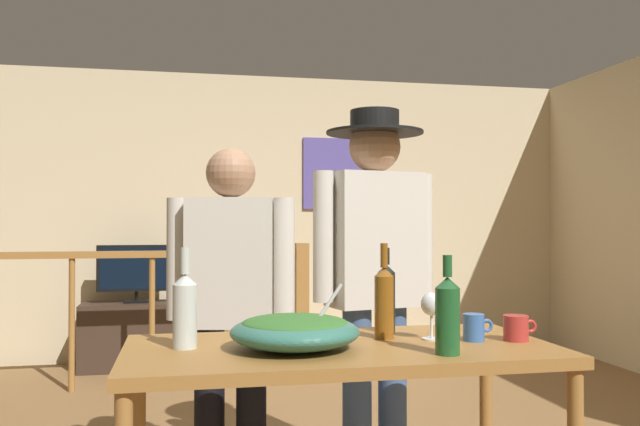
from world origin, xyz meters
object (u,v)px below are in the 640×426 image
(wine_bottle_green, at_px, (447,314))
(person_standing_left, at_px, (231,298))
(mug_red, at_px, (516,328))
(wine_bottle_dark, at_px, (386,296))
(framed_picture, at_px, (339,174))
(mug_blue, at_px, (474,327))
(wine_bottle_clear, at_px, (185,309))
(wine_glass, at_px, (431,306))
(wine_bottle_amber, at_px, (384,301))
(person_standing_right, at_px, (375,262))
(serving_table, at_px, (340,370))
(flat_screen_tv, at_px, (136,269))
(salad_bowl, at_px, (295,330))
(tv_console, at_px, (136,335))
(stair_railing, at_px, (178,298))

(wine_bottle_green, xyz_separation_m, person_standing_left, (-0.61, 0.92, -0.04))
(person_standing_left, bearing_deg, mug_red, 154.29)
(wine_bottle_green, xyz_separation_m, wine_bottle_dark, (-0.06, 0.46, 0.01))
(framed_picture, distance_m, mug_blue, 4.02)
(wine_bottle_clear, distance_m, person_standing_left, 0.67)
(wine_glass, distance_m, wine_bottle_clear, 0.86)
(wine_glass, distance_m, wine_bottle_amber, 0.17)
(person_standing_left, height_order, person_standing_right, person_standing_right)
(serving_table, bearing_deg, mug_red, -4.31)
(framed_picture, bearing_deg, person_standing_right, -100.36)
(flat_screen_tv, height_order, salad_bowl, flat_screen_tv)
(flat_screen_tv, xyz_separation_m, person_standing_right, (1.23, -2.88, 0.21))
(serving_table, height_order, mug_red, mug_red)
(tv_console, relative_size, wine_bottle_dark, 2.83)
(person_standing_left, bearing_deg, wine_bottle_amber, 142.38)
(stair_railing, relative_size, mug_red, 23.72)
(framed_picture, relative_size, flat_screen_tv, 1.07)
(person_standing_left, bearing_deg, flat_screen_tv, -66.30)
(wine_glass, relative_size, person_standing_left, 0.11)
(wine_bottle_green, height_order, wine_bottle_dark, wine_bottle_dark)
(person_standing_left, bearing_deg, person_standing_right, -167.82)
(flat_screen_tv, relative_size, person_standing_right, 0.37)
(wine_bottle_amber, bearing_deg, flat_screen_tv, 107.43)
(wine_bottle_dark, bearing_deg, tv_console, 108.79)
(mug_red, height_order, person_standing_right, person_standing_right)
(mug_red, distance_m, person_standing_right, 0.82)
(serving_table, distance_m, wine_bottle_green, 0.43)
(stair_railing, xyz_separation_m, wine_glass, (0.90, -2.85, 0.27))
(stair_railing, height_order, serving_table, stair_railing)
(serving_table, xyz_separation_m, mug_blue, (0.48, -0.02, 0.13))
(tv_console, relative_size, salad_bowl, 2.12)
(wine_bottle_amber, height_order, person_standing_right, person_standing_right)
(wine_bottle_clear, height_order, mug_red, wine_bottle_clear)
(person_standing_left, xyz_separation_m, person_standing_right, (0.65, 0.00, 0.14))
(wine_bottle_clear, xyz_separation_m, wine_bottle_dark, (0.75, 0.19, 0.00))
(stair_railing, bearing_deg, wine_bottle_clear, -89.06)
(wine_bottle_clear, bearing_deg, wine_glass, -0.78)
(wine_bottle_dark, distance_m, person_standing_right, 0.47)
(stair_railing, distance_m, wine_bottle_clear, 2.86)
(wine_glass, relative_size, wine_bottle_clear, 0.50)
(stair_railing, distance_m, salad_bowl, 2.96)
(framed_picture, height_order, wine_bottle_amber, framed_picture)
(flat_screen_tv, distance_m, wine_glass, 3.75)
(flat_screen_tv, bearing_deg, wine_bottle_clear, -83.64)
(framed_picture, bearing_deg, flat_screen_tv, -169.96)
(salad_bowl, bearing_deg, wine_bottle_clear, 166.62)
(salad_bowl, xyz_separation_m, wine_glass, (0.50, 0.07, 0.06))
(wine_glass, bearing_deg, wine_bottle_clear, 179.22)
(stair_railing, distance_m, serving_table, 2.94)
(framed_picture, distance_m, wine_bottle_clear, 4.17)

